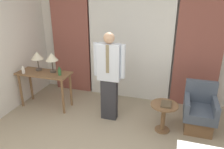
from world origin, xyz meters
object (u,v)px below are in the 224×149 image
object	(u,v)px
armchair	(199,113)
desk	(44,79)
bottle_near_edge	(60,72)
bottle_by_lamp	(23,70)
person	(109,74)
book	(166,104)
side_table	(164,113)
table_lamp_right	(52,58)
table_lamp_left	(37,56)

from	to	relation	value
armchair	desk	bearing A→B (deg)	-178.42
bottle_near_edge	desk	bearing A→B (deg)	175.49
bottle_near_edge	armchair	xyz separation A→B (m)	(2.68, 0.12, -0.52)
bottle_by_lamp	armchair	size ratio (longest dim) A/B	0.19
person	armchair	world-z (taller)	person
bottle_by_lamp	bottle_near_edge	bearing A→B (deg)	9.21
armchair	book	xyz separation A→B (m)	(-0.57, -0.27, 0.22)
person	bottle_near_edge	bearing A→B (deg)	178.50
bottle_near_edge	side_table	size ratio (longest dim) A/B	0.33
side_table	book	world-z (taller)	book
bottle_by_lamp	person	size ratio (longest dim) A/B	0.10
side_table	table_lamp_right	bearing A→B (deg)	173.49
armchair	bottle_near_edge	bearing A→B (deg)	-177.53
table_lamp_left	side_table	distance (m)	2.75
bottle_near_edge	person	distance (m)	1.05
bottle_by_lamp	book	xyz separation A→B (m)	(2.87, -0.03, -0.30)
table_lamp_right	side_table	world-z (taller)	table_lamp_right
table_lamp_left	bottle_by_lamp	xyz separation A→B (m)	(-0.20, -0.24, -0.24)
table_lamp_left	person	world-z (taller)	person
bottle_near_edge	bottle_by_lamp	size ratio (longest dim) A/B	1.09
desk	table_lamp_right	size ratio (longest dim) A/B	2.73
bottle_by_lamp	armchair	bearing A→B (deg)	3.97
table_lamp_left	bottle_by_lamp	size ratio (longest dim) A/B	2.54
desk	table_lamp_left	bearing A→B (deg)	153.49
table_lamp_right	table_lamp_left	bearing A→B (deg)	180.00
person	book	distance (m)	1.14
person	side_table	world-z (taller)	person
table_lamp_left	table_lamp_right	bearing A→B (deg)	0.00
bottle_near_edge	side_table	world-z (taller)	bottle_near_edge
table_lamp_left	bottle_near_edge	bearing A→B (deg)	-11.66
side_table	book	xyz separation A→B (m)	(0.03, -0.01, 0.18)
armchair	table_lamp_right	bearing A→B (deg)	180.00
table_lamp_right	side_table	xyz separation A→B (m)	(2.30, -0.26, -0.72)
bottle_near_edge	book	distance (m)	2.14
table_lamp_right	armchair	size ratio (longest dim) A/B	0.49
bottle_near_edge	armchair	distance (m)	2.74
table_lamp_left	armchair	size ratio (longest dim) A/B	0.49
bottle_near_edge	bottle_by_lamp	bearing A→B (deg)	-170.79
desk	person	bearing A→B (deg)	-2.32
table_lamp_left	person	bearing A→B (deg)	-5.09
desk	person	size ratio (longest dim) A/B	0.66
desk	armchair	bearing A→B (deg)	1.58
table_lamp_left	bottle_near_edge	xyz separation A→B (m)	(0.56, -0.12, -0.24)
armchair	side_table	xyz separation A→B (m)	(-0.60, -0.26, 0.04)
desk	bottle_near_edge	world-z (taller)	bottle_near_edge
person	table_lamp_right	bearing A→B (deg)	173.54
side_table	person	bearing A→B (deg)	173.42
bottle_near_edge	bottle_by_lamp	distance (m)	0.77
bottle_by_lamp	book	bearing A→B (deg)	-0.70
desk	table_lamp_left	size ratio (longest dim) A/B	2.73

